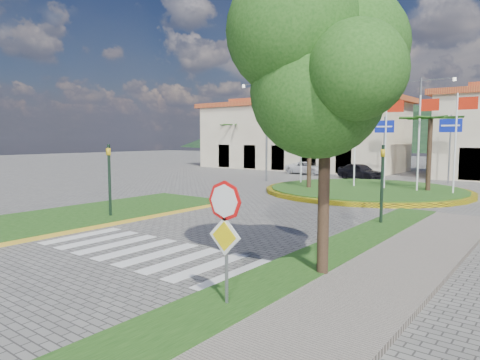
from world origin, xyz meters
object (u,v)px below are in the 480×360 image
Objects in this scene: roundabout_island at (366,190)px; stop_sign at (225,224)px; car_dark_a at (360,171)px; white_van at (307,168)px; deciduous_tree at (326,65)px.

stop_sign is at bearing -76.27° from roundabout_island.
car_dark_a is (-3.64, 8.08, 0.51)m from roundabout_island.
stop_sign is at bearing -149.12° from white_van.
roundabout_island is 18.55m from deciduous_tree.
deciduous_tree is at bearing -72.09° from roundabout_island.
roundabout_island is at bearing -135.39° from car_dark_a.
white_van is 6.30m from car_dark_a.
white_van is at bearing 92.77° from car_dark_a.
car_dark_a reaches higher than white_van.
white_van is at bearing 115.84° from stop_sign.
car_dark_a is (6.01, -1.91, 0.09)m from white_van.
white_van is (-14.54, 30.02, -1.20)m from stop_sign.
stop_sign reaches higher than car_dark_a.
stop_sign is 4.59m from deciduous_tree.
car_dark_a is at bearing 114.24° from roundabout_island.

